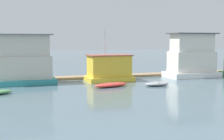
{
  "coord_description": "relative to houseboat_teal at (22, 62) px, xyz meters",
  "views": [
    {
      "loc": [
        -11.06,
        -33.81,
        4.84
      ],
      "look_at": [
        0.0,
        -1.0,
        1.4
      ],
      "focal_mm": 50.0,
      "sensor_mm": 36.0,
      "label": 1
    }
  ],
  "objects": [
    {
      "name": "dock_walkway",
      "position": [
        9.57,
        2.85,
        -2.26
      ],
      "size": [
        51.0,
        2.06,
        0.3
      ],
      "primitive_type": "cube",
      "color": "#846B4C",
      "rests_on": "ground_plane"
    },
    {
      "name": "dinghy_red",
      "position": [
        8.38,
        -4.79,
        -2.19
      ],
      "size": [
        3.95,
        1.92,
        0.45
      ],
      "color": "red",
      "rests_on": "ground_plane"
    },
    {
      "name": "ground_plane",
      "position": [
        9.57,
        -0.58,
        -2.41
      ],
      "size": [
        200.0,
        200.0,
        0.0
      ],
      "primitive_type": "plane",
      "color": "#475B66"
    },
    {
      "name": "houseboat_white",
      "position": [
        20.74,
        -0.2,
        0.08
      ],
      "size": [
        6.52,
        3.86,
        5.61
      ],
      "color": "white",
      "rests_on": "ground_plane"
    },
    {
      "name": "houseboat_teal",
      "position": [
        0.0,
        0.0,
        0.0
      ],
      "size": [
        6.95,
        3.45,
        5.38
      ],
      "color": "teal",
      "rests_on": "ground_plane"
    },
    {
      "name": "houseboat_yellow",
      "position": [
        9.6,
        -0.45,
        -0.94
      ],
      "size": [
        5.18,
        3.5,
        5.89
      ],
      "color": "gold",
      "rests_on": "ground_plane"
    },
    {
      "name": "dinghy_grey",
      "position": [
        13.18,
        -5.5,
        -2.21
      ],
      "size": [
        2.69,
        1.32,
        0.41
      ],
      "color": "gray",
      "rests_on": "ground_plane"
    }
  ]
}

